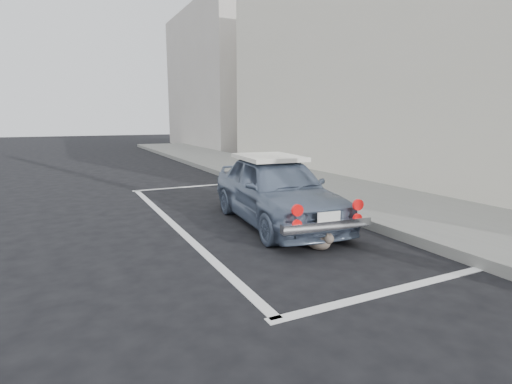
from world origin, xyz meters
TOP-DOWN VIEW (x-y plane):
  - ground at (0.00, 0.00)m, footprint 80.00×80.00m
  - sidewalk at (3.20, 2.00)m, footprint 2.80×40.00m
  - shop_building at (6.33, 4.00)m, footprint 3.50×18.00m
  - building_far at (6.35, 20.00)m, footprint 3.50×10.00m
  - pline_rear at (0.50, -0.50)m, footprint 3.00×0.12m
  - pline_front at (0.50, 6.50)m, footprint 3.00×0.12m
  - pline_side at (-0.90, 3.00)m, footprint 0.12×7.00m
  - retro_coupe at (0.69, 2.38)m, footprint 1.65×3.47m
  - cat at (0.53, 0.91)m, footprint 0.35×0.49m

SIDE VIEW (x-z plane):
  - ground at x=0.00m, z-range 0.00..0.00m
  - pline_rear at x=0.50m, z-range 0.00..0.01m
  - pline_front at x=0.50m, z-range 0.00..0.01m
  - pline_side at x=-0.90m, z-range 0.00..0.01m
  - sidewalk at x=3.20m, z-range 0.00..0.15m
  - cat at x=0.53m, z-range -0.01..0.26m
  - retro_coupe at x=0.69m, z-range 0.01..1.15m
  - shop_building at x=6.33m, z-range -0.01..6.99m
  - building_far at x=6.35m, z-range 0.00..8.00m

